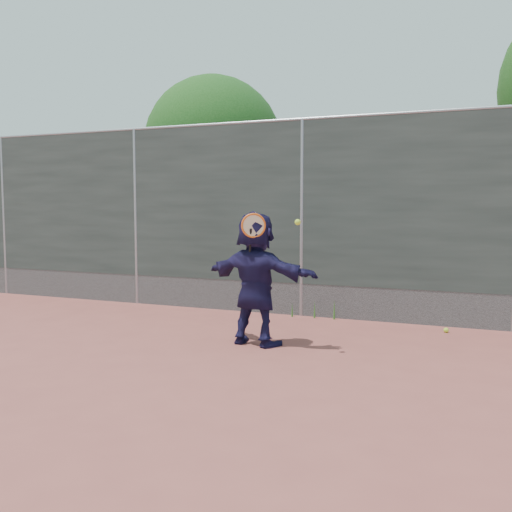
% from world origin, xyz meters
% --- Properties ---
extents(ground, '(80.00, 80.00, 0.00)m').
position_xyz_m(ground, '(0.00, 0.00, 0.00)').
color(ground, '#9E4C42').
rests_on(ground, ground).
extents(player, '(1.58, 0.75, 1.64)m').
position_xyz_m(player, '(0.05, 1.53, 0.82)').
color(player, '#1A163D').
rests_on(player, ground).
extents(ball_ground, '(0.07, 0.07, 0.07)m').
position_xyz_m(ball_ground, '(2.17, 3.09, 0.03)').
color(ball_ground, '#BBE332').
rests_on(ball_ground, ground).
extents(fence, '(20.00, 0.06, 3.03)m').
position_xyz_m(fence, '(-0.00, 3.50, 1.58)').
color(fence, '#38423D').
rests_on(fence, ground).
extents(swing_action, '(0.74, 0.21, 0.51)m').
position_xyz_m(swing_action, '(0.15, 1.32, 1.45)').
color(swing_action, '#DE5714').
rests_on(swing_action, ground).
extents(tree_left, '(3.15, 3.00, 4.53)m').
position_xyz_m(tree_left, '(-2.85, 6.55, 2.94)').
color(tree_left, '#382314').
rests_on(tree_left, ground).
extents(weed_clump, '(0.68, 0.07, 0.30)m').
position_xyz_m(weed_clump, '(0.29, 3.38, 0.13)').
color(weed_clump, '#387226').
rests_on(weed_clump, ground).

